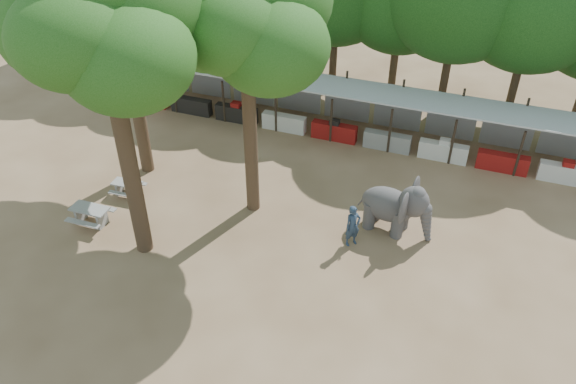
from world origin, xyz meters
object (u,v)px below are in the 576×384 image
(picnic_table_near, at_px, (91,213))
(handler, at_px, (353,226))
(yard_tree_back, at_px, (244,12))
(yard_tree_center, at_px, (101,19))
(picnic_table_far, at_px, (128,187))
(elephant, at_px, (396,206))

(picnic_table_near, bearing_deg, handler, 12.28)
(yard_tree_back, xyz_separation_m, picnic_table_near, (-5.80, -3.62, -8.02))
(yard_tree_center, xyz_separation_m, yard_tree_back, (3.00, 4.00, -0.67))
(handler, distance_m, picnic_table_far, 10.36)
(picnic_table_near, distance_m, picnic_table_far, 2.31)
(yard_tree_back, bearing_deg, handler, -12.09)
(elephant, bearing_deg, picnic_table_near, -152.49)
(yard_tree_back, relative_size, elephant, 3.54)
(yard_tree_center, xyz_separation_m, elephant, (9.22, 4.47, -8.01))
(picnic_table_near, bearing_deg, picnic_table_far, 81.63)
(yard_tree_center, xyz_separation_m, picnic_table_far, (-2.52, 2.67, -8.77))
(picnic_table_near, bearing_deg, elephant, 17.36)
(yard_tree_center, relative_size, picnic_table_near, 7.35)
(yard_tree_back, bearing_deg, picnic_table_near, -148.02)
(yard_tree_center, xyz_separation_m, handler, (7.82, 2.97, -8.29))
(elephant, xyz_separation_m, picnic_table_near, (-12.02, -4.09, -0.68))
(picnic_table_far, bearing_deg, handler, -2.08)
(yard_tree_back, relative_size, picnic_table_far, 8.02)
(elephant, distance_m, picnic_table_near, 12.72)
(handler, relative_size, picnic_table_far, 1.30)
(picnic_table_far, bearing_deg, yard_tree_back, 9.80)
(elephant, relative_size, picnic_table_near, 1.96)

